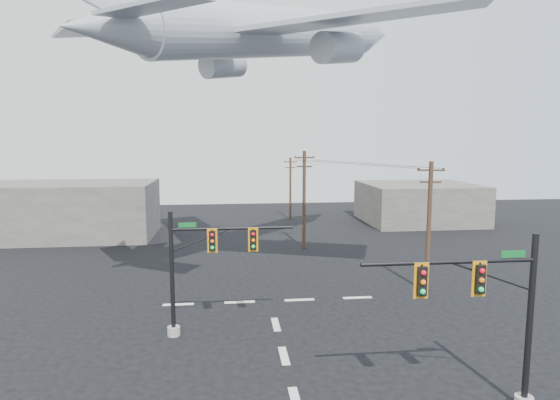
{
  "coord_description": "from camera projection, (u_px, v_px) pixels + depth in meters",
  "views": [
    {
      "loc": [
        -2.63,
        -17.93,
        10.71
      ],
      "look_at": [
        -0.09,
        5.0,
        7.71
      ],
      "focal_mm": 30.0,
      "sensor_mm": 36.0,
      "label": 1
    }
  ],
  "objects": [
    {
      "name": "ground",
      "position": [
        295.0,
        400.0,
        19.34
      ],
      "size": [
        120.0,
        120.0,
        0.0
      ],
      "primitive_type": "plane",
      "color": "black",
      "rests_on": "ground"
    },
    {
      "name": "lane_markings",
      "position": [
        281.0,
        344.0,
        24.59
      ],
      "size": [
        14.0,
        21.2,
        0.01
      ],
      "color": "silver",
      "rests_on": "ground"
    },
    {
      "name": "signal_mast_near",
      "position": [
        495.0,
        318.0,
        18.03
      ],
      "size": [
        7.19,
        0.79,
        7.15
      ],
      "color": "#9A958C",
      "rests_on": "ground"
    },
    {
      "name": "signal_mast_far",
      "position": [
        199.0,
        269.0,
        25.35
      ],
      "size": [
        6.94,
        0.76,
        6.91
      ],
      "color": "#9A958C",
      "rests_on": "ground"
    },
    {
      "name": "utility_pole_a",
      "position": [
        429.0,
        225.0,
        32.48
      ],
      "size": [
        1.83,
        0.53,
        9.22
      ],
      "rotation": [
        0.0,
        0.0,
        -0.23
      ],
      "color": "#4A311F",
      "rests_on": "ground"
    },
    {
      "name": "utility_pole_b",
      "position": [
        304.0,
        198.0,
        45.58
      ],
      "size": [
        1.95,
        0.35,
        9.61
      ],
      "rotation": [
        0.0,
        0.0,
        -0.11
      ],
      "color": "#4A311F",
      "rests_on": "ground"
    },
    {
      "name": "utility_pole_c",
      "position": [
        290.0,
        188.0,
        61.98
      ],
      "size": [
        1.71,
        0.28,
        8.33
      ],
      "rotation": [
        0.0,
        0.0,
        0.02
      ],
      "color": "#4A311F",
      "rests_on": "ground"
    },
    {
      "name": "power_lines",
      "position": [
        321.0,
        162.0,
        46.16
      ],
      "size": [
        8.21,
        30.5,
        0.45
      ],
      "color": "black"
    },
    {
      "name": "airliner",
      "position": [
        277.0,
        33.0,
        34.95
      ],
      "size": [
        28.28,
        27.12,
        8.83
      ],
      "rotation": [
        0.0,
        -0.15,
        0.74
      ],
      "color": "#A0A6AC"
    },
    {
      "name": "building_left",
      "position": [
        70.0,
        210.0,
        51.26
      ],
      "size": [
        18.0,
        10.0,
        6.0
      ],
      "primitive_type": "cube",
      "color": "slate",
      "rests_on": "ground"
    },
    {
      "name": "building_right",
      "position": [
        419.0,
        203.0,
        60.85
      ],
      "size": [
        14.0,
        12.0,
        5.0
      ],
      "primitive_type": "cube",
      "color": "slate",
      "rests_on": "ground"
    }
  ]
}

